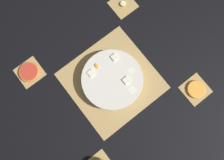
# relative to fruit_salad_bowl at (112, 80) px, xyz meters

# --- Properties ---
(ground_plane) EXTENTS (6.00, 6.00, 0.00)m
(ground_plane) POSITION_rel_fruit_salad_bowl_xyz_m (0.00, 0.00, -0.04)
(ground_plane) COLOR black
(bamboo_mat_center) EXTENTS (0.40, 0.41, 0.01)m
(bamboo_mat_center) POSITION_rel_fruit_salad_bowl_xyz_m (0.00, 0.00, -0.03)
(bamboo_mat_center) COLOR tan
(bamboo_mat_center) RESTS_ON ground_plane
(coaster_mat_near_left) EXTENTS (0.12, 0.12, 0.01)m
(coaster_mat_near_left) POSITION_rel_fruit_salad_bowl_xyz_m (-0.28, -0.29, -0.03)
(coaster_mat_near_left) COLOR tan
(coaster_mat_near_left) RESTS_ON ground_plane
(coaster_mat_near_right) EXTENTS (0.12, 0.12, 0.01)m
(coaster_mat_near_right) POSITION_rel_fruit_salad_bowl_xyz_m (0.28, -0.29, -0.03)
(coaster_mat_near_right) COLOR tan
(coaster_mat_near_right) RESTS_ON ground_plane
(coaster_mat_far_right) EXTENTS (0.12, 0.12, 0.01)m
(coaster_mat_far_right) POSITION_rel_fruit_salad_bowl_xyz_m (0.28, 0.30, -0.03)
(coaster_mat_far_right) COLOR tan
(coaster_mat_far_right) RESTS_ON ground_plane
(fruit_salad_bowl) EXTENTS (0.29, 0.29, 0.06)m
(fruit_salad_bowl) POSITION_rel_fruit_salad_bowl_xyz_m (0.00, 0.00, 0.00)
(fruit_salad_bowl) COLOR silver
(fruit_salad_bowl) RESTS_ON bamboo_mat_center
(orange_slice_whole) EXTENTS (0.09, 0.09, 0.01)m
(orange_slice_whole) POSITION_rel_fruit_salad_bowl_xyz_m (-0.28, -0.29, -0.02)
(orange_slice_whole) COLOR #F9A338
(orange_slice_whole) RESTS_ON coaster_mat_near_left
(banana_coin_single) EXTENTS (0.03, 0.03, 0.01)m
(banana_coin_single) POSITION_rel_fruit_salad_bowl_xyz_m (0.28, -0.29, -0.02)
(banana_coin_single) COLOR #F4EABC
(banana_coin_single) RESTS_ON coaster_mat_near_right
(grapefruit_slice) EXTENTS (0.10, 0.10, 0.01)m
(grapefruit_slice) POSITION_rel_fruit_salad_bowl_xyz_m (0.28, 0.30, -0.02)
(grapefruit_slice) COLOR red
(grapefruit_slice) RESTS_ON coaster_mat_far_right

